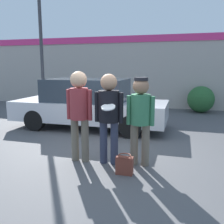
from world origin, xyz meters
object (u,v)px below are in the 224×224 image
person_middle_with_frisbee (109,110)px  parked_car_near (89,104)px  person_left (79,108)px  person_right (140,113)px  street_lamp (45,28)px  shrub (201,99)px  handbag (124,165)px

person_middle_with_frisbee → parked_car_near: size_ratio=0.37×
person_left → person_right: 1.20m
street_lamp → shrub: bearing=25.7°
person_right → street_lamp: size_ratio=0.32×
shrub → person_left: bearing=-112.5°
person_right → parked_car_near: bearing=128.4°
person_left → street_lamp: (-2.90, 3.78, 2.15)m
person_right → parked_car_near: person_right is taller
street_lamp → handbag: 6.49m
street_lamp → handbag: size_ratio=14.71×
person_left → person_right: (1.19, 0.11, -0.07)m
person_right → person_middle_with_frisbee: bearing=-172.3°
person_middle_with_frisbee → shrub: bearing=72.1°
shrub → handbag: shrub is taller
person_middle_with_frisbee → person_left: bearing=-177.0°
person_middle_with_frisbee → person_right: (0.60, 0.08, -0.04)m
person_middle_with_frisbee → street_lamp: (-3.50, 3.75, 2.18)m
parked_car_near → shrub: parked_car_near is taller
person_left → person_middle_with_frisbee: (0.60, 0.03, -0.03)m
shrub → street_lamp: bearing=-154.3°
person_middle_with_frisbee → person_right: size_ratio=1.04×
person_left → person_middle_with_frisbee: size_ratio=1.03×
parked_car_near → street_lamp: size_ratio=0.89×
person_left → person_right: person_left is taller
parked_car_near → shrub: size_ratio=4.27×
parked_car_near → shrub: 5.16m
street_lamp → handbag: (3.91, -4.17, -3.07)m
person_left → parked_car_near: bearing=107.5°
person_left → parked_car_near: 2.84m
person_left → person_right: bearing=5.4°
person_right → parked_car_near: (-2.04, 2.57, -0.27)m
parked_car_near → person_middle_with_frisbee: bearing=-61.4°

